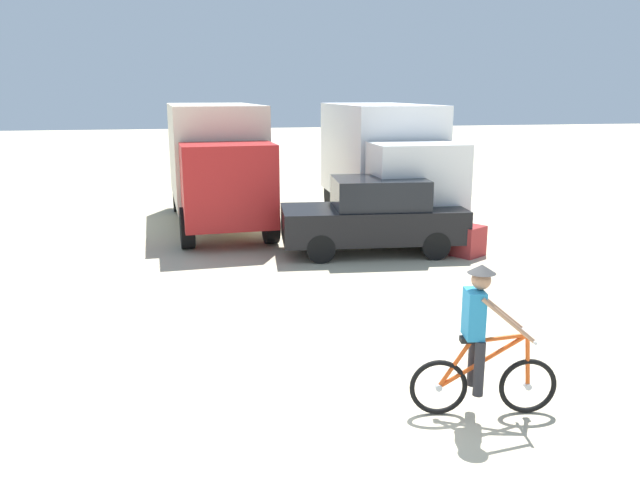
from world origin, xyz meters
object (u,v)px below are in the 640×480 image
(box_truck_cream_rv, at_px, (216,158))
(sedan_parked, at_px, (374,216))
(box_truck_avon_van, at_px, (384,158))
(supply_crate, at_px, (467,241))
(cyclist_orange_shirt, at_px, (481,346))

(box_truck_cream_rv, height_order, sedan_parked, box_truck_cream_rv)
(box_truck_avon_van, relative_size, sedan_parked, 1.56)
(sedan_parked, height_order, supply_crate, sedan_parked)
(box_truck_avon_van, xyz_separation_m, cyclist_orange_shirt, (-2.25, -10.93, -1.03))
(box_truck_cream_rv, distance_m, sedan_parked, 5.43)
(sedan_parked, height_order, cyclist_orange_shirt, cyclist_orange_shirt)
(cyclist_orange_shirt, bearing_deg, sedan_parked, 82.50)
(box_truck_avon_van, bearing_deg, box_truck_cream_rv, 170.71)
(box_truck_cream_rv, xyz_separation_m, sedan_parked, (3.41, -4.11, -0.99))
(box_truck_cream_rv, relative_size, cyclist_orange_shirt, 3.77)
(cyclist_orange_shirt, bearing_deg, box_truck_cream_rv, 101.67)
(cyclist_orange_shirt, distance_m, supply_crate, 7.52)
(box_truck_avon_van, bearing_deg, cyclist_orange_shirt, -101.64)
(sedan_parked, xyz_separation_m, supply_crate, (2.03, -0.71, -0.53))
(box_truck_avon_van, distance_m, supply_crate, 4.40)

